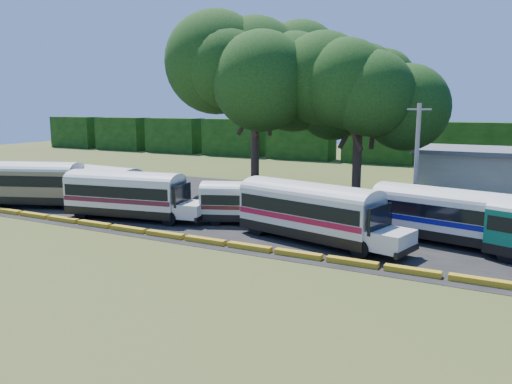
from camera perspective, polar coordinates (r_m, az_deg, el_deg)
The scene contains 13 objects.
ground at distance 30.08m, azimuth -9.26°, elevation -5.86°, with size 160.00×160.00×0.00m, color #3D531B.
asphalt_strip at distance 39.60m, azimuth 2.41°, elevation -1.94°, with size 64.00×24.00×0.02m, color black.
curb at distance 30.82m, azimuth -8.14°, elevation -5.16°, with size 53.70×0.45×0.30m.
treeline_backdrop at distance 73.36m, azimuth 13.92°, elevation 5.55°, with size 130.00×4.00×6.00m.
bus_beige at distance 44.27m, azimuth -24.59°, elevation 1.17°, with size 11.36×6.45×3.65m.
bus_red at distance 42.85m, azimuth -17.42°, elevation 1.03°, with size 10.02×3.08×3.25m.
bus_cream_west at distance 36.93m, azimuth -14.45°, elevation -0.02°, with size 10.80×4.36×3.46m.
bus_cream_east at distance 34.31m, azimuth 0.11°, elevation -0.94°, with size 9.10×5.32×2.93m.
bus_white_red at distance 29.91m, azimuth 6.41°, elevation -1.91°, with size 11.17×5.18×3.57m.
bus_white_blue at distance 31.41m, azimuth 21.07°, elevation -2.21°, with size 10.38×4.59×3.32m.
tree_west at distance 48.40m, azimuth -0.12°, elevation 14.06°, with size 12.76×12.76×16.37m.
tree_center at distance 45.23m, azimuth 11.74°, elevation 11.52°, with size 10.58×10.58×13.50m.
utility_pole at distance 36.37m, azimuth 17.86°, elevation 3.30°, with size 1.60×0.30×8.25m.
Camera 1 is at (17.59, -23.05, 8.04)m, focal length 35.00 mm.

